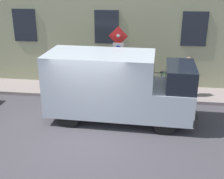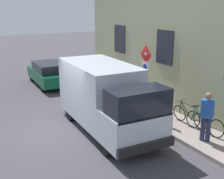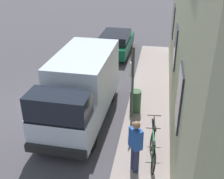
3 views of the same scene
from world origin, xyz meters
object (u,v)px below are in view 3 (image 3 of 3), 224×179
at_px(delivery_van, 81,87).
at_px(bicycle_green, 153,151).
at_px(litter_bin, 135,101).
at_px(pedestrian, 135,145).
at_px(sign_post_stacked, 132,71).
at_px(bicycle_black, 154,136).
at_px(parked_hatchback, 116,43).

distance_m(delivery_van, bicycle_green, 3.72).
bearing_deg(litter_bin, pedestrian, -84.61).
xyz_separation_m(sign_post_stacked, delivery_van, (-1.91, -0.17, -0.74)).
height_order(sign_post_stacked, bicycle_green, sign_post_stacked).
bearing_deg(bicycle_black, litter_bin, 17.03).
bearing_deg(delivery_van, bicycle_green, 53.74).
height_order(parked_hatchback, bicycle_black, parked_hatchback).
relative_size(delivery_van, pedestrian, 3.13).
xyz_separation_m(delivery_van, bicycle_black, (2.87, -1.47, -0.82)).
bearing_deg(sign_post_stacked, parked_hatchback, 103.59).
xyz_separation_m(bicycle_black, litter_bin, (-0.82, 2.08, 0.08)).
height_order(sign_post_stacked, bicycle_black, sign_post_stacked).
distance_m(bicycle_green, pedestrian, 0.92).
xyz_separation_m(parked_hatchback, pedestrian, (2.22, -10.22, 0.34)).
relative_size(delivery_van, bicycle_black, 3.14).
xyz_separation_m(sign_post_stacked, pedestrian, (0.46, -2.92, -1.01)).
xyz_separation_m(parked_hatchback, bicycle_black, (2.72, -8.93, -0.22)).
xyz_separation_m(sign_post_stacked, litter_bin, (0.14, 0.45, -1.49)).
relative_size(sign_post_stacked, litter_bin, 3.19).
bearing_deg(pedestrian, delivery_van, 96.39).
distance_m(sign_post_stacked, pedestrian, 3.13).
distance_m(parked_hatchback, bicycle_black, 9.34).
height_order(delivery_van, parked_hatchback, delivery_van).
bearing_deg(sign_post_stacked, litter_bin, 72.77).
distance_m(delivery_van, litter_bin, 2.26).
distance_m(sign_post_stacked, bicycle_green, 3.02).
height_order(bicycle_green, pedestrian, pedestrian).
bearing_deg(parked_hatchback, delivery_van, -179.81).
bearing_deg(litter_bin, bicycle_black, -68.52).
distance_m(pedestrian, litter_bin, 3.42).
relative_size(bicycle_black, pedestrian, 1.00).
bearing_deg(delivery_van, sign_post_stacked, 96.64).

